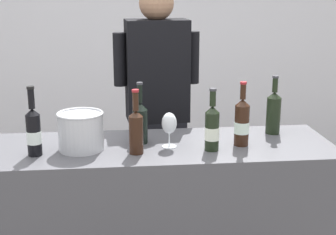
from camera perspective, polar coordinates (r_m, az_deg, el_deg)
name	(u,v)px	position (r m, az deg, el deg)	size (l,w,h in m)	color
wall_back	(132,22)	(5.00, -4.31, 11.22)	(8.00, 0.10, 2.80)	white
counter	(149,227)	(2.71, -2.25, -12.83)	(1.96, 0.60, 0.94)	#4C4C51
wine_bottle_0	(242,122)	(2.52, 8.77, -0.53)	(0.08, 0.08, 0.34)	black
wine_bottle_1	(212,128)	(2.43, 5.26, -1.22)	(0.07, 0.07, 0.32)	black
wine_bottle_2	(274,111)	(2.76, 12.44, 0.73)	(0.08, 0.08, 0.33)	black
wine_bottle_3	(140,121)	(2.54, -3.33, -0.44)	(0.08, 0.08, 0.33)	black
wine_bottle_4	(136,130)	(2.38, -3.82, -1.44)	(0.07, 0.07, 0.33)	black
wine_bottle_5	(34,131)	(2.44, -15.69, -1.53)	(0.07, 0.07, 0.35)	black
wine_glass	(169,125)	(2.47, 0.15, -0.84)	(0.08, 0.08, 0.18)	silver
ice_bucket	(81,131)	(2.47, -10.32, -1.57)	(0.24, 0.24, 0.20)	silver
person_server	(157,127)	(3.11, -1.29, -1.15)	(0.54, 0.27, 1.76)	black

